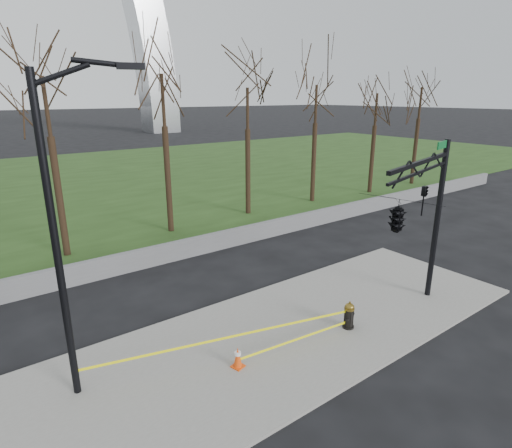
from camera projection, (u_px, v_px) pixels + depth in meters
ground at (286, 334)px, 13.58m from camera, size 500.00×500.00×0.00m
sidewalk at (286, 333)px, 13.56m from camera, size 18.00×6.00×0.10m
grass_strip at (62, 184)px, 36.52m from camera, size 120.00×40.00×0.06m
guardrail at (174, 251)px, 19.56m from camera, size 60.00×0.30×0.90m
tree_row at (167, 149)px, 22.40m from camera, size 49.58×4.00×9.37m
fire_hydrant at (349, 316)px, 13.69m from camera, size 0.58×0.41×0.94m
traffic_cone at (238, 357)px, 11.71m from camera, size 0.39×0.39×0.62m
street_light at (63, 221)px, 9.54m from camera, size 2.33×0.84×8.21m
traffic_signal_mast at (408, 210)px, 12.51m from camera, size 4.97×2.54×6.00m
caution_tape at (252, 338)px, 12.33m from camera, size 8.01×2.10×0.47m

